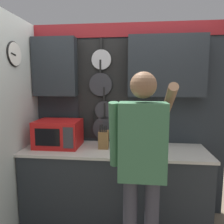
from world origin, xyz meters
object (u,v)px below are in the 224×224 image
Objects in this scene: knife_block at (104,139)px; person at (142,157)px; utensil_crock at (143,141)px; microwave at (58,133)px.

person is at bearing -57.34° from knife_block.
person is (-0.03, -0.64, 0.05)m from utensil_crock.
knife_block is 0.76m from person.
knife_block is 0.85× the size of utensil_crock.
knife_block is at bearing 0.08° from microwave.
person is at bearing -92.44° from utensil_crock.
knife_block is 0.16× the size of person.
utensil_crock is at bearing 0.13° from knife_block.
microwave is 1.13m from person.
microwave is at bearing -179.92° from knife_block.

